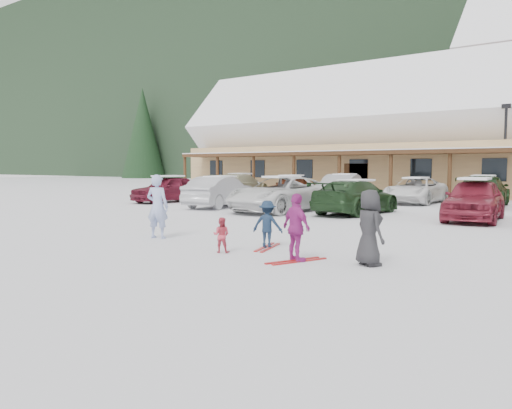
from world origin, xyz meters
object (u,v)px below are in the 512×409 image
Objects in this scene: parked_car_11 at (483,191)px; bystander_dark at (369,228)px; child_magenta at (296,228)px; parked_car_2 at (282,194)px; lamp_post at (505,146)px; child_navy at (267,224)px; parked_car_0 at (168,189)px; parked_car_1 at (220,192)px; parked_car_9 at (345,188)px; adult_skier at (157,206)px; parked_car_4 at (474,199)px; day_lodge at (360,142)px; parked_car_8 at (291,187)px; parked_car_10 at (416,190)px; parked_car_7 at (240,185)px; toddler_red at (221,235)px; parked_car_3 at (356,197)px.

bystander_dark is at bearing 89.05° from parked_car_11.
parked_car_2 is at bearing -33.26° from child_magenta.
child_navy is (-1.37, -22.78, -2.65)m from lamp_post.
parked_car_0 is 0.94× the size of parked_car_1.
adult_skier is at bearing 88.31° from parked_car_9.
parked_car_4 is 7.04m from parked_car_11.
day_lodge is 31.25m from bystander_dark.
parked_car_10 is at bearing -3.14° from parked_car_8.
parked_car_9 is (-0.69, 7.71, -0.00)m from parked_car_2.
child_magenta is 0.28× the size of parked_car_7.
toddler_red is 17.90m from parked_car_11.
lamp_post is 6.66m from parked_car_11.
parked_car_10 reaches higher than toddler_red.
toddler_red is at bearing -71.48° from day_lodge.
parked_car_1 is (-10.25, -14.10, -2.48)m from lamp_post.
parked_car_11 is (6.65, 8.12, -0.00)m from parked_car_2.
parked_car_0 is 1.03× the size of parked_car_8.
day_lodge is 5.78× the size of parked_car_10.
lamp_post is 3.18× the size of adult_skier.
day_lodge is 16.37m from parked_car_11.
parked_car_10 is at bearing -140.03° from parked_car_1.
parked_car_4 reaches higher than parked_car_2.
parked_car_1 is (-5.44, 9.14, -0.14)m from adult_skier.
day_lodge is at bearing 157.16° from lamp_post.
parked_car_0 is at bearing -148.11° from parked_car_10.
parked_car_9 is 0.88× the size of parked_car_11.
parked_car_1 is at bearing 111.87° from parked_car_7.
lamp_post is 1.35× the size of parked_car_8.
child_navy is (10.14, -27.63, -3.35)m from day_lodge.
parked_car_4 is (6.09, 10.09, -0.11)m from adult_skier.
parked_car_11 reaches higher than parked_car_3.
adult_skier is at bearing -126.38° from parked_car_4.
lamp_post is 3.66× the size of bystander_dark.
toddler_red is (-1.86, -23.97, -2.82)m from lamp_post.
parked_car_3 is at bearing -91.08° from parked_car_10.
day_lodge is at bearing -95.90° from parked_car_1.
bystander_dark is (1.41, 0.52, 0.05)m from child_magenta.
adult_skier reaches higher than parked_car_8.
parked_car_0 is at bearing -61.98° from adult_skier.
bystander_dark is (6.36, -0.12, -0.12)m from adult_skier.
toddler_red is at bearing 51.06° from child_navy.
child_magenta is 0.94× the size of bystander_dark.
parked_car_10 is (-4.86, 17.44, -0.08)m from bystander_dark.
parked_car_1 is (1.27, -18.95, -3.18)m from day_lodge.
bystander_dark reaches higher than parked_car_8.
parked_car_2 reaches higher than bystander_dark.
day_lodge is at bearing 120.17° from parked_car_4.
adult_skier is 0.32× the size of parked_car_2.
child_navy is 10.00m from parked_car_4.
parked_car_0 is at bearing 2.90° from bystander_dark.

